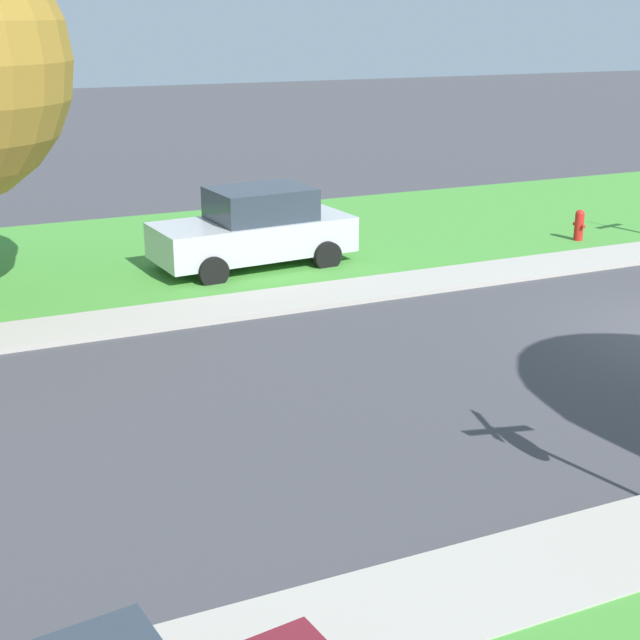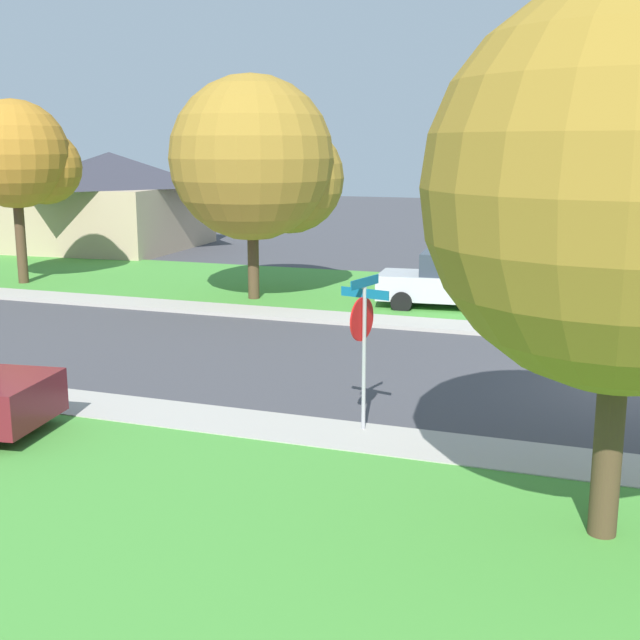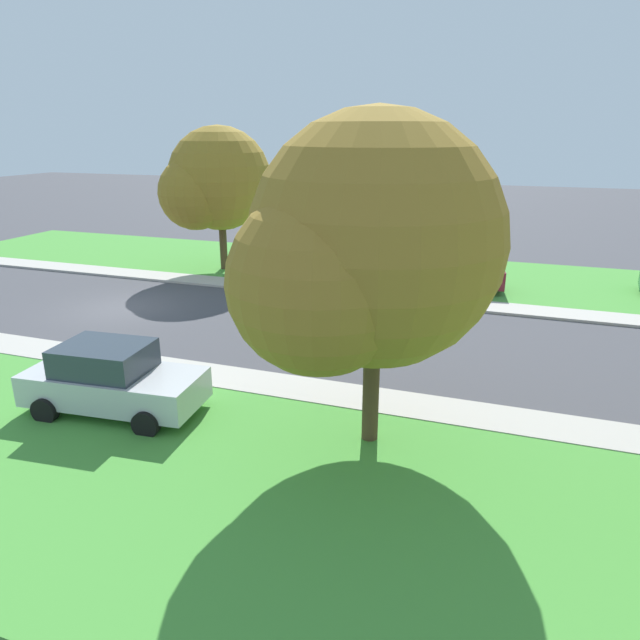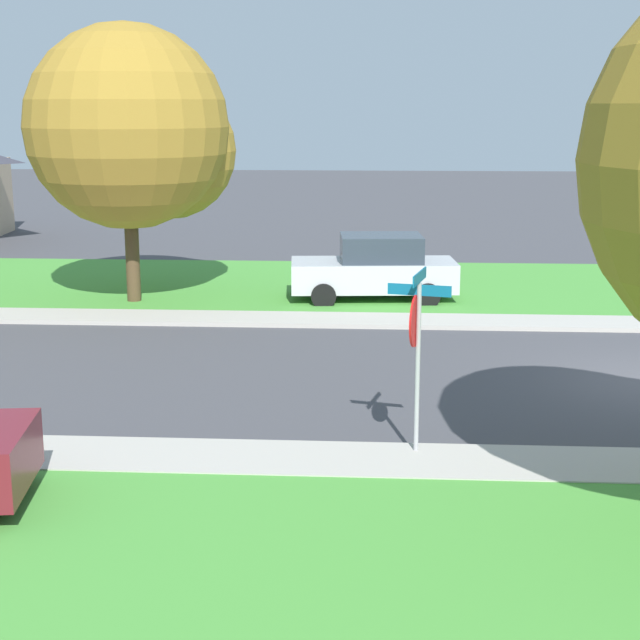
% 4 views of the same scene
% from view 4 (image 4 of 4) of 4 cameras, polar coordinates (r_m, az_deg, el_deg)
% --- Properties ---
extents(sidewalk_east, '(1.40, 56.00, 0.10)m').
position_cam_4_polar(sidewalk_east, '(24.10, -12.60, 0.18)').
color(sidewalk_east, '#ADA89E').
rests_on(sidewalk_east, ground).
extents(lawn_east, '(8.00, 56.00, 0.08)m').
position_cam_4_polar(lawn_east, '(28.56, -10.02, 2.17)').
color(lawn_east, '#479338').
rests_on(lawn_east, ground).
extents(stop_sign_far_corner, '(0.90, 0.90, 2.77)m').
position_cam_4_polar(stop_sign_far_corner, '(13.98, 5.69, -0.70)').
color(stop_sign_far_corner, '#9E9EA3').
rests_on(stop_sign_far_corner, ground).
extents(car_silver_driveway_right, '(2.32, 4.44, 1.76)m').
position_cam_4_polar(car_silver_driveway_right, '(25.56, 3.27, 3.04)').
color(car_silver_driveway_right, silver).
rests_on(car_silver_driveway_right, ground).
extents(tree_across_right, '(5.54, 5.15, 7.11)m').
position_cam_4_polar(tree_across_right, '(25.57, -10.65, 10.73)').
color(tree_across_right, '#4C3823').
rests_on(tree_across_right, ground).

